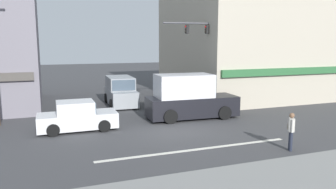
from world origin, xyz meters
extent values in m
plane|color=#3D3D3F|center=(0.00, 0.00, 0.00)|extent=(120.00, 120.00, 0.00)
cube|color=silver|center=(0.00, -3.50, 0.00)|extent=(9.00, 0.24, 0.01)
cube|color=#B7AD99|center=(10.36, 9.05, 5.59)|extent=(11.54, 11.78, 11.18)
cube|color=#2D6638|center=(10.36, 3.06, 2.60)|extent=(10.97, 0.24, 0.50)
cylinder|color=#4C3823|center=(7.95, 6.89, 1.26)|extent=(0.32, 0.32, 2.51)
sphere|color=#235128|center=(7.95, 6.89, 3.65)|extent=(3.04, 3.04, 3.04)
cylinder|color=brown|center=(8.97, 6.74, 3.88)|extent=(0.22, 0.22, 7.76)
cube|color=#473828|center=(8.97, 6.74, 7.36)|extent=(1.40, 0.12, 0.10)
cylinder|color=#47474C|center=(6.15, 4.32, 3.10)|extent=(0.18, 0.18, 6.20)
cylinder|color=#47474C|center=(3.76, 4.53, 5.95)|extent=(4.79, 0.54, 0.12)
cube|color=black|center=(4.48, 4.47, 5.55)|extent=(0.22, 0.26, 0.60)
sphere|color=red|center=(4.36, 4.48, 5.73)|extent=(0.12, 0.12, 0.12)
sphere|color=black|center=(4.36, 4.48, 5.55)|extent=(0.12, 0.12, 0.12)
sphere|color=black|center=(4.36, 4.48, 5.37)|extent=(0.12, 0.12, 0.12)
cube|color=black|center=(3.05, 4.59, 5.55)|extent=(0.22, 0.26, 0.60)
sphere|color=red|center=(2.93, 4.61, 5.73)|extent=(0.12, 0.12, 0.12)
sphere|color=black|center=(2.93, 4.61, 5.55)|extent=(0.12, 0.12, 0.12)
sphere|color=black|center=(2.93, 4.61, 5.37)|extent=(0.12, 0.12, 0.12)
cube|color=black|center=(2.34, 2.17, 0.75)|extent=(5.70, 2.29, 1.20)
cube|color=silver|center=(1.79, 2.19, 2.05)|extent=(3.49, 2.07, 1.40)
cube|color=#475666|center=(3.51, 2.10, 2.05)|extent=(0.15, 1.75, 1.19)
cylinder|color=black|center=(4.13, 3.07, 0.42)|extent=(0.85, 0.28, 0.84)
cylinder|color=black|center=(4.03, 1.08, 0.42)|extent=(0.85, 0.28, 0.84)
cylinder|color=black|center=(0.66, 3.25, 0.42)|extent=(0.85, 0.28, 0.84)
cylinder|color=black|center=(0.56, 1.26, 0.42)|extent=(0.85, 0.28, 0.84)
cube|color=silver|center=(-4.60, 1.68, 0.54)|extent=(4.11, 1.73, 0.80)
cube|color=silver|center=(-4.70, 1.68, 1.26)|extent=(1.91, 1.57, 0.64)
cube|color=#475666|center=(-3.73, 1.67, 1.26)|extent=(0.07, 1.44, 0.54)
cylinder|color=black|center=(-3.32, 2.52, 0.32)|extent=(0.64, 0.18, 0.64)
cylinder|color=black|center=(-3.33, 0.82, 0.32)|extent=(0.64, 0.18, 0.64)
cylinder|color=black|center=(-5.86, 2.54, 0.32)|extent=(0.64, 0.18, 0.64)
cylinder|color=black|center=(-5.87, 0.84, 0.32)|extent=(0.64, 0.18, 0.64)
cube|color=#999EA3|center=(-0.85, 8.03, 0.66)|extent=(2.05, 4.68, 1.10)
cube|color=#999EA3|center=(-0.84, 8.33, 1.66)|extent=(1.95, 3.28, 0.90)
cube|color=#475666|center=(-0.91, 6.72, 1.66)|extent=(1.66, 0.14, 0.76)
cylinder|color=black|center=(0.00, 6.57, 0.36)|extent=(0.23, 0.73, 0.72)
cylinder|color=black|center=(-1.83, 6.65, 0.36)|extent=(0.23, 0.73, 0.72)
cylinder|color=black|center=(0.14, 9.42, 0.36)|extent=(0.23, 0.73, 0.72)
cylinder|color=black|center=(-1.70, 9.50, 0.36)|extent=(0.23, 0.73, 0.72)
cylinder|color=#232838|center=(3.66, -5.12, 0.43)|extent=(0.14, 0.14, 0.86)
cylinder|color=#232838|center=(3.75, -4.97, 0.43)|extent=(0.14, 0.14, 0.86)
cube|color=beige|center=(3.71, -5.04, 1.15)|extent=(0.38, 0.42, 0.58)
sphere|color=brown|center=(3.71, -5.04, 1.56)|extent=(0.22, 0.22, 0.22)
cylinder|color=beige|center=(3.58, -5.25, 1.15)|extent=(0.09, 0.09, 0.56)
cylinder|color=beige|center=(3.83, -4.84, 1.15)|extent=(0.09, 0.09, 0.56)
cube|color=brown|center=(3.91, -4.79, 0.98)|extent=(0.30, 0.25, 0.24)
camera|label=1|loc=(-6.08, -15.98, 4.61)|focal=35.00mm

